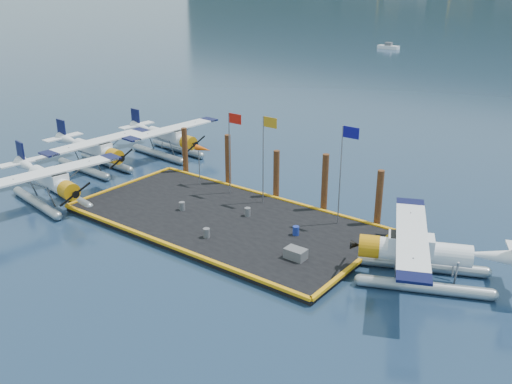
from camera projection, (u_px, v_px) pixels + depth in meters
ground at (223, 223)px, 37.78m from camera, size 4000.00×4000.00×0.00m
dock at (223, 221)px, 37.71m from camera, size 20.00×10.00×0.40m
dock_bumpers at (223, 217)px, 37.60m from camera, size 20.25×10.25×0.18m
seaplane_a at (52, 184)px, 40.32m from camera, size 9.24×10.13×3.58m
seaplane_b at (96, 153)px, 47.30m from camera, size 9.00×9.92×3.52m
seaplane_c at (170, 139)px, 51.06m from camera, size 8.99×9.91×3.51m
seaplane_d at (418, 254)px, 30.25m from camera, size 9.49×9.96×3.65m
drum_1 at (206, 233)px, 34.78m from camera, size 0.42×0.42×0.59m
drum_2 at (296, 231)px, 35.11m from camera, size 0.40×0.40×0.57m
drum_3 at (182, 206)px, 38.78m from camera, size 0.40×0.40×0.57m
drum_5 at (247, 212)px, 37.84m from camera, size 0.41×0.41×0.57m
crate at (296, 254)px, 32.24m from camera, size 1.20×0.80×0.60m
flagpole_red at (231, 141)px, 40.30m from camera, size 1.14×0.08×6.00m
flagpole_yellow at (266, 147)px, 38.57m from camera, size 1.14×0.08×6.20m
flagpole_blue at (344, 161)px, 35.13m from camera, size 1.14×0.08×6.50m
windsock at (203, 150)px, 42.26m from camera, size 1.40×0.44×3.12m
piling_0 at (185, 152)px, 45.85m from camera, size 0.44×0.44×4.00m
piling_1 at (228, 162)px, 43.28m from camera, size 0.44×0.44×4.20m
piling_2 at (276, 176)px, 40.82m from camera, size 0.44×0.44×3.80m
piling_3 at (325, 185)px, 38.48m from camera, size 0.44×0.44×4.30m
piling_4 at (379, 200)px, 36.28m from camera, size 0.44×0.44×4.00m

